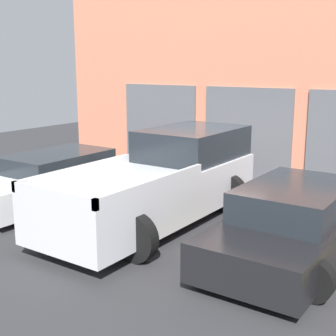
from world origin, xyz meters
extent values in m
plane|color=#2D2D30|center=(0.00, 0.00, 0.00)|extent=(28.00, 28.00, 0.00)
cube|color=#D17A5B|center=(0.00, 3.30, 2.72)|extent=(13.89, 0.60, 5.44)
cube|color=#595B60|center=(-3.25, 2.96, 1.30)|extent=(2.65, 0.08, 2.60)
cube|color=#595B60|center=(-0.20, 2.96, 1.30)|extent=(2.65, 0.08, 2.60)
cube|color=silver|center=(0.00, -1.77, 0.69)|extent=(1.89, 5.38, 0.93)
cube|color=#1E2328|center=(0.00, -0.29, 1.50)|extent=(1.73, 2.42, 0.67)
cube|color=silver|center=(-0.90, -2.98, 1.25)|extent=(0.08, 2.96, 0.18)
cube|color=silver|center=(0.90, -2.98, 1.25)|extent=(0.08, 2.96, 0.18)
cube|color=silver|center=(0.00, -4.42, 1.25)|extent=(1.89, 0.08, 0.18)
cylinder|color=black|center=(-0.83, -0.10, 0.42)|extent=(0.84, 0.22, 0.84)
cylinder|color=black|center=(0.83, -0.10, 0.42)|extent=(0.84, 0.22, 0.84)
cylinder|color=black|center=(-0.83, -3.44, 0.42)|extent=(0.84, 0.22, 0.84)
cylinder|color=black|center=(0.83, -3.44, 0.42)|extent=(0.84, 0.22, 0.84)
cube|color=white|center=(-2.92, -1.77, 0.46)|extent=(1.71, 4.44, 0.63)
cube|color=#1E2328|center=(-2.92, -1.66, 0.97)|extent=(1.51, 2.44, 0.40)
cylinder|color=black|center=(-3.66, -0.40, 0.32)|extent=(0.64, 0.22, 0.64)
cylinder|color=black|center=(-2.17, -0.40, 0.32)|extent=(0.64, 0.22, 0.64)
cylinder|color=black|center=(-2.17, -3.15, 0.32)|extent=(0.64, 0.22, 0.64)
cube|color=black|center=(2.92, -1.77, 0.45)|extent=(1.76, 4.27, 0.61)
cube|color=#1E2328|center=(2.92, -1.66, 1.00)|extent=(1.55, 2.35, 0.51)
cylinder|color=black|center=(2.15, -0.45, 0.31)|extent=(0.63, 0.22, 0.63)
cylinder|color=black|center=(2.15, -3.09, 0.31)|extent=(0.63, 0.22, 0.63)
cylinder|color=black|center=(3.69, -3.09, 0.31)|extent=(0.63, 0.22, 0.63)
cube|color=gold|center=(-4.37, -1.77, 0.00)|extent=(0.12, 2.20, 0.01)
cube|color=gold|center=(-1.46, -1.77, 0.00)|extent=(0.12, 2.20, 0.01)
cube|color=gold|center=(1.46, -1.77, 0.00)|extent=(0.12, 2.20, 0.01)
camera|label=1|loc=(5.44, -9.14, 3.22)|focal=50.00mm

